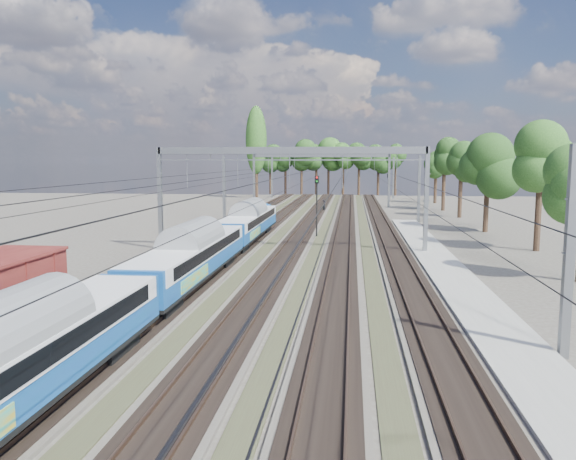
# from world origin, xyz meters

# --- Properties ---
(ground) EXTENTS (220.00, 220.00, 0.00)m
(ground) POSITION_xyz_m (0.00, 0.00, 0.00)
(ground) COLOR #47423A
(ground) RESTS_ON ground
(track_bed) EXTENTS (21.00, 130.00, 0.34)m
(track_bed) POSITION_xyz_m (-0.00, 45.00, 0.10)
(track_bed) COLOR #47423A
(track_bed) RESTS_ON ground
(platform) EXTENTS (3.00, 70.00, 0.30)m
(platform) POSITION_xyz_m (12.00, 20.00, 0.15)
(platform) COLOR gray
(platform) RESTS_ON ground
(catenary) EXTENTS (25.65, 130.00, 9.00)m
(catenary) POSITION_xyz_m (0.33, 52.69, 6.40)
(catenary) COLOR slate
(catenary) RESTS_ON ground
(tree_belt) EXTENTS (39.43, 98.63, 11.79)m
(tree_belt) POSITION_xyz_m (7.16, 91.10, 8.39)
(tree_belt) COLOR black
(tree_belt) RESTS_ON ground
(poplar) EXTENTS (4.40, 4.40, 19.04)m
(poplar) POSITION_xyz_m (-14.50, 98.00, 11.89)
(poplar) COLOR black
(poplar) RESTS_ON ground
(emu_train) EXTENTS (2.74, 58.05, 4.01)m
(emu_train) POSITION_xyz_m (-4.50, 15.37, 2.36)
(emu_train) COLOR black
(emu_train) RESTS_ON ground
(worker) EXTENTS (0.54, 0.73, 1.84)m
(worker) POSITION_xyz_m (1.10, 68.53, 0.92)
(worker) COLOR black
(worker) RESTS_ON ground
(signal_near) EXTENTS (0.44, 0.41, 6.28)m
(signal_near) POSITION_xyz_m (1.73, 39.82, 3.98)
(signal_near) COLOR black
(signal_near) RESTS_ON ground
(signal_far) EXTENTS (0.40, 0.37, 5.62)m
(signal_far) POSITION_xyz_m (11.41, 78.56, 3.56)
(signal_far) COLOR black
(signal_far) RESTS_ON ground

